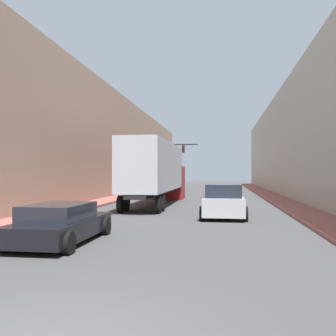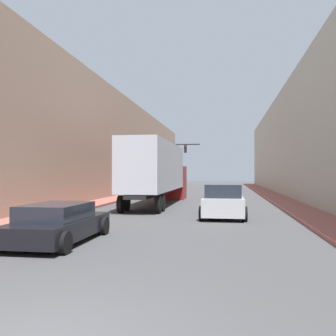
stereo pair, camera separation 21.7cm
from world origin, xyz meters
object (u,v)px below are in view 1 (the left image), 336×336
at_px(semi_truck, 157,171).
at_px(suv_car, 223,201).
at_px(sedan_car, 61,224).
at_px(traffic_signal_gantry, 165,158).

relative_size(semi_truck, suv_car, 3.13).
distance_m(sedan_car, suv_car, 9.43).
bearing_deg(suv_car, traffic_signal_gantry, 105.78).
bearing_deg(sedan_car, semi_truck, 87.76).
xyz_separation_m(sedan_car, traffic_signal_gantry, (-1.47, 31.57, 3.41)).
bearing_deg(suv_car, semi_truck, 123.80).
relative_size(semi_truck, traffic_signal_gantry, 2.46).
relative_size(suv_car, traffic_signal_gantry, 0.79).
bearing_deg(semi_truck, traffic_signal_gantry, 96.97).
relative_size(sedan_car, suv_car, 1.01).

